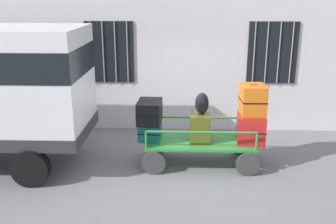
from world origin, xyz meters
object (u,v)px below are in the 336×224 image
object	(u,v)px
luggage_cart	(200,145)
suitcase_center_middle	(253,100)
suitcase_midleft_bottom	(200,127)
suitcase_center_bottom	(251,128)
backpack	(202,104)
suitcase_left_middle	(150,112)
suitcase_left_bottom	(150,131)

from	to	relation	value
luggage_cart	suitcase_center_middle	bearing A→B (deg)	1.32
luggage_cart	suitcase_midleft_bottom	bearing A→B (deg)	90.00
suitcase_center_bottom	backpack	bearing A→B (deg)	-179.04
suitcase_left_middle	backpack	xyz separation A→B (m)	(1.04, -0.01, 0.18)
luggage_cart	suitcase_left_bottom	distance (m)	1.06
luggage_cart	suitcase_center_middle	size ratio (longest dim) A/B	3.83
suitcase_left_bottom	suitcase_center_bottom	bearing A→B (deg)	-0.41
suitcase_left_bottom	suitcase_center_middle	size ratio (longest dim) A/B	0.85
suitcase_center_bottom	suitcase_center_middle	bearing A→B (deg)	90.00
suitcase_left_middle	backpack	size ratio (longest dim) A/B	1.57
suitcase_midleft_bottom	suitcase_center_middle	bearing A→B (deg)	0.78
suitcase_midleft_bottom	backpack	distance (m)	0.50
suitcase_left_middle	backpack	bearing A→B (deg)	-0.64
luggage_cart	suitcase_midleft_bottom	size ratio (longest dim) A/B	4.07
suitcase_left_middle	suitcase_center_bottom	xyz separation A→B (m)	(2.04, 0.01, -0.32)
suitcase_midleft_bottom	suitcase_center_middle	xyz separation A→B (m)	(1.02, 0.01, 0.59)
luggage_cart	suitcase_left_middle	size ratio (longest dim) A/B	3.33
suitcase_left_bottom	suitcase_center_bottom	distance (m)	2.05
suitcase_left_bottom	backpack	size ratio (longest dim) A/B	1.16
suitcase_center_middle	suitcase_left_bottom	bearing A→B (deg)	-179.99
suitcase_left_bottom	suitcase_center_bottom	xyz separation A→B (m)	(2.04, -0.01, 0.10)
suitcase_midleft_bottom	luggage_cart	bearing A→B (deg)	-90.00
suitcase_center_middle	backpack	xyz separation A→B (m)	(-1.00, -0.03, -0.08)
backpack	suitcase_left_bottom	bearing A→B (deg)	178.27
luggage_cart	backpack	world-z (taller)	backpack
luggage_cart	suitcase_center_middle	world-z (taller)	suitcase_center_middle
suitcase_midleft_bottom	suitcase_center_bottom	world-z (taller)	suitcase_center_bottom
luggage_cart	suitcase_center_bottom	distance (m)	1.09
suitcase_left_middle	backpack	distance (m)	1.06
backpack	suitcase_left_middle	bearing A→B (deg)	179.36
luggage_cart	suitcase_left_middle	xyz separation A→B (m)	(-1.02, 0.00, 0.71)
luggage_cart	suitcase_center_middle	distance (m)	1.41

